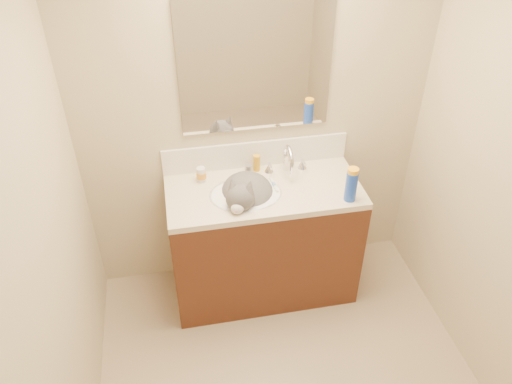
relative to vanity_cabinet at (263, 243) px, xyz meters
name	(u,v)px	position (x,y,z in m)	size (l,w,h in m)	color
room_shell	(317,204)	(0.00, -0.97, 1.08)	(2.24, 2.54, 2.52)	#BCAD8C
vanity_cabinet	(263,243)	(0.00, 0.00, 0.00)	(1.20, 0.55, 0.82)	#462112
counter_slab	(264,191)	(0.00, 0.00, 0.43)	(1.20, 0.55, 0.04)	beige
basin	(246,203)	(-0.12, -0.03, 0.38)	(0.45, 0.36, 0.14)	white
faucet	(288,162)	(0.18, 0.14, 0.54)	(0.28, 0.20, 0.21)	silver
cat	(246,195)	(-0.11, -0.02, 0.43)	(0.45, 0.50, 0.34)	#4D4B4D
backsplash	(256,154)	(0.00, 0.26, 0.54)	(1.20, 0.02, 0.18)	silver
mirror	(256,67)	(0.00, 0.26, 1.13)	(0.90, 0.02, 0.80)	white
pill_bottle	(201,175)	(-0.37, 0.16, 0.50)	(0.05, 0.05, 0.10)	silver
pill_label	(201,175)	(-0.37, 0.16, 0.50)	(0.06, 0.06, 0.04)	orange
silver_jar	(248,169)	(-0.06, 0.20, 0.48)	(0.05, 0.05, 0.06)	#B7B7BC
amber_bottle	(257,163)	(-0.01, 0.21, 0.51)	(0.04, 0.04, 0.11)	gold
toothbrush	(274,185)	(0.07, 0.02, 0.46)	(0.02, 0.15, 0.01)	silver
toothbrush_head	(274,184)	(0.07, 0.02, 0.46)	(0.02, 0.03, 0.02)	#6694D9
spray_can	(351,186)	(0.48, -0.20, 0.55)	(0.07, 0.07, 0.19)	blue
spray_cap	(353,172)	(0.48, -0.20, 0.65)	(0.07, 0.07, 0.04)	#FDAD1A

